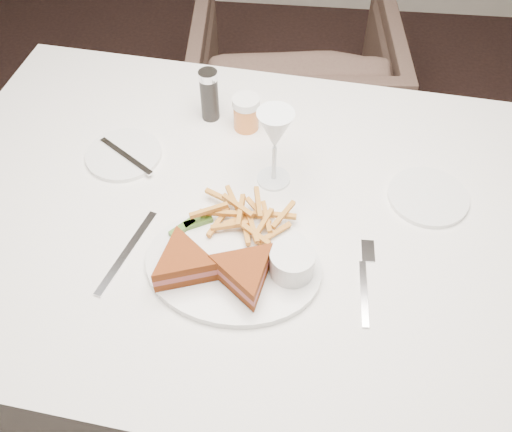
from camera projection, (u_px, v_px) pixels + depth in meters
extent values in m
cube|color=white|center=(258.00, 312.00, 1.40)|extent=(1.45, 1.04, 0.75)
imported|color=#4A362D|center=(293.00, 84.00, 2.03)|extent=(0.73, 0.69, 0.70)
ellipsoid|color=white|center=(233.00, 265.00, 1.03)|extent=(0.34, 0.28, 0.01)
cube|color=silver|center=(127.00, 252.00, 1.05)|extent=(0.07, 0.20, 0.00)
cylinder|color=white|center=(124.00, 155.00, 1.22)|extent=(0.16, 0.16, 0.01)
cylinder|color=white|center=(428.00, 197.00, 1.14)|extent=(0.16, 0.16, 0.01)
cylinder|color=black|center=(209.00, 95.00, 1.26)|extent=(0.04, 0.04, 0.12)
cylinder|color=orange|center=(246.00, 113.00, 1.25)|extent=(0.06, 0.06, 0.08)
cube|color=#3D6423|center=(198.00, 222.00, 1.08)|extent=(0.06, 0.04, 0.01)
cube|color=#3D6423|center=(183.00, 228.00, 1.07)|extent=(0.05, 0.05, 0.01)
cylinder|color=white|center=(292.00, 262.00, 0.99)|extent=(0.08, 0.08, 0.05)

